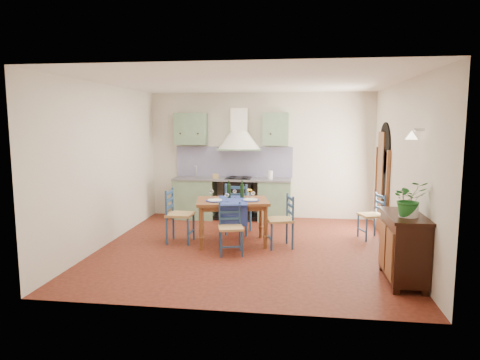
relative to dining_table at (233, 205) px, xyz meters
name	(u,v)px	position (x,y,z in m)	size (l,w,h in m)	color
floor	(247,248)	(0.29, -0.23, -0.70)	(5.00, 5.00, 0.00)	#3E150D
back_wall	(238,172)	(-0.18, 2.06, 0.35)	(5.00, 0.96, 2.80)	beige
right_wall	(398,171)	(2.78, 0.05, 0.64)	(0.26, 5.00, 2.80)	beige
left_wall	(106,165)	(-2.21, -0.23, 0.70)	(0.04, 5.00, 2.80)	beige
ceiling	(248,82)	(0.29, -0.23, 2.11)	(5.00, 5.00, 0.01)	white
dining_table	(233,205)	(0.00, 0.00, 0.00)	(1.38, 1.08, 1.11)	brown
chair_near	(231,228)	(0.05, -0.57, -0.27)	(0.47, 0.47, 0.84)	navy
chair_far	(238,208)	(0.00, 0.70, -0.18)	(0.50, 0.50, 1.00)	navy
chair_left	(178,215)	(-0.98, -0.02, -0.20)	(0.46, 0.46, 0.96)	navy
chair_right	(281,220)	(0.86, -0.09, -0.23)	(0.53, 0.53, 0.91)	navy
chair_spare	(373,216)	(2.52, 0.67, -0.26)	(0.50, 0.50, 0.85)	navy
sideboard	(403,245)	(2.55, -1.51, -0.19)	(0.50, 1.05, 0.94)	black
potted_plant	(409,199)	(2.56, -1.65, 0.47)	(0.42, 0.37, 0.47)	#1E6423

